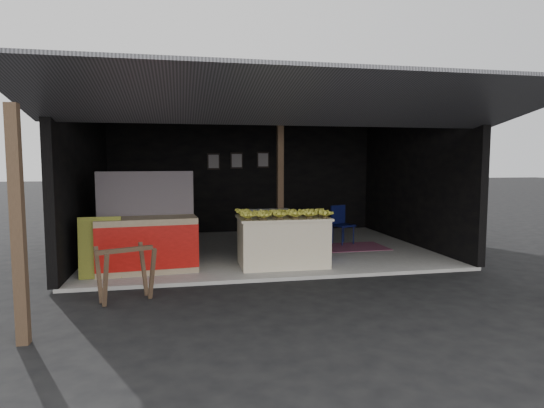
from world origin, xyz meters
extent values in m
plane|color=black|center=(0.00, 0.00, 0.00)|extent=(80.00, 80.00, 0.00)
cube|color=gray|center=(0.00, 2.50, 0.03)|extent=(7.00, 5.00, 0.06)
cube|color=black|center=(0.00, 5.00, 1.51)|extent=(7.00, 0.15, 2.90)
cube|color=black|center=(-3.50, 2.50, 1.51)|extent=(0.15, 5.00, 2.90)
cube|color=black|center=(3.50, 2.50, 1.51)|extent=(0.15, 5.00, 2.90)
cube|color=#232326|center=(0.00, 2.50, 2.96)|extent=(7.20, 5.20, 0.12)
cube|color=#232326|center=(0.00, -0.95, 2.73)|extent=(7.40, 2.47, 0.48)
cube|color=#4F3827|center=(0.30, 1.90, 1.49)|extent=(0.12, 0.12, 2.85)
cube|color=#4F3827|center=(-3.30, -1.90, 1.25)|extent=(0.12, 0.12, 2.50)
cube|color=beige|center=(0.12, 0.85, 0.48)|extent=(1.54, 0.93, 0.83)
cube|color=beige|center=(0.12, 0.85, 0.92)|extent=(1.60, 0.99, 0.04)
cube|color=white|center=(0.05, 1.64, 0.52)|extent=(0.86, 0.61, 0.91)
cube|color=navy|center=(0.05, 1.36, 0.56)|extent=(0.64, 0.06, 0.27)
cube|color=#B21414|center=(0.05, 1.36, 0.24)|extent=(0.41, 0.05, 0.09)
cube|color=#998466|center=(-2.22, 0.88, 0.52)|extent=(1.69, 0.86, 0.92)
cube|color=#AE0F0B|center=(-2.22, 0.51, 0.52)|extent=(1.63, 0.17, 0.72)
cube|color=white|center=(-2.22, 0.50, 0.52)|extent=(0.55, 0.06, 0.18)
cube|color=navy|center=(-2.22, 1.18, 1.36)|extent=(1.63, 0.20, 0.76)
cube|color=black|center=(-2.92, 0.55, 0.55)|extent=(0.65, 0.12, 0.98)
cube|color=#4F3827|center=(-2.62, -0.90, 0.38)|extent=(0.15, 0.28, 0.75)
cube|color=#4F3827|center=(-2.05, -0.67, 0.38)|extent=(0.15, 0.28, 0.75)
cube|color=#4F3827|center=(-2.76, -0.56, 0.38)|extent=(0.15, 0.28, 0.75)
cube|color=#4F3827|center=(-2.20, -0.33, 0.38)|extent=(0.15, 0.28, 0.75)
cube|color=#4F3827|center=(-2.41, -0.61, 0.72)|extent=(0.73, 0.35, 0.06)
cylinder|color=navy|center=(0.96, 1.21, 0.30)|extent=(0.33, 0.33, 0.49)
cylinder|color=#0A0F3A|center=(1.81, 2.40, 0.27)|extent=(0.03, 0.03, 0.43)
cylinder|color=#0A0F3A|center=(2.12, 2.52, 0.27)|extent=(0.03, 0.03, 0.43)
cylinder|color=#0A0F3A|center=(1.69, 2.71, 0.27)|extent=(0.03, 0.03, 0.43)
cylinder|color=#0A0F3A|center=(2.00, 2.82, 0.27)|extent=(0.03, 0.03, 0.43)
cube|color=#0A0F3A|center=(1.90, 2.61, 0.49)|extent=(0.53, 0.53, 0.04)
cube|color=#0A0F3A|center=(1.84, 2.78, 0.70)|extent=(0.39, 0.18, 0.44)
cube|color=maroon|center=(1.94, 2.22, 0.07)|extent=(1.51, 1.02, 0.01)
cube|color=black|center=(-0.80, 4.90, 1.91)|extent=(0.32, 0.03, 0.42)
cube|color=#4C4C59|center=(-0.80, 4.88, 1.91)|extent=(0.26, 0.02, 0.34)
cube|color=black|center=(-0.20, 4.90, 1.93)|extent=(0.32, 0.03, 0.42)
cube|color=#4C4C59|center=(-0.20, 4.88, 1.93)|extent=(0.26, 0.02, 0.34)
cube|color=black|center=(0.50, 4.90, 1.95)|extent=(0.32, 0.03, 0.42)
cube|color=#4C4C59|center=(0.50, 4.88, 1.95)|extent=(0.26, 0.02, 0.34)
camera|label=1|loc=(-1.66, -6.94, 1.92)|focal=30.00mm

